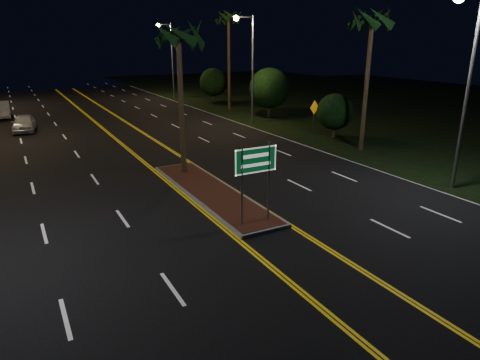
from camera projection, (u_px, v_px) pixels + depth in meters
ground at (296, 254)px, 14.77m from camera, size 120.00×120.00×0.00m
grass_right at (382, 104)px, 49.26m from camera, size 40.00×110.00×0.01m
median_island at (211, 192)px, 20.59m from camera, size 2.25×10.25×0.17m
highway_sign at (256, 168)px, 16.36m from camera, size 1.80×0.08×3.20m
streetlight_right_near at (465, 72)px, 19.50m from camera, size 1.91×0.44×9.00m
streetlight_right_mid at (249, 57)px, 36.20m from camera, size 1.91×0.44×9.00m
streetlight_right_far at (169, 52)px, 52.89m from camera, size 1.91×0.44×9.00m
palm_median at (178, 35)px, 21.27m from camera, size 2.40×2.40×8.30m
palm_right_near at (372, 20)px, 26.24m from camera, size 2.40×2.40×9.30m
palm_right_far at (229, 18)px, 42.78m from camera, size 2.40×2.40×10.30m
shrub_near at (335, 112)px, 31.98m from camera, size 2.70×2.70×3.30m
shrub_mid at (269, 88)px, 40.31m from camera, size 3.78×3.78×4.62m
shrub_far at (213, 82)px, 50.36m from camera, size 3.24×3.24×3.96m
car_near at (24, 122)px, 34.47m from camera, size 2.62×4.93×1.57m
car_far at (0, 109)px, 40.53m from camera, size 2.29×5.26×1.75m
warning_sign at (314, 112)px, 33.36m from camera, size 1.05×0.38×2.61m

